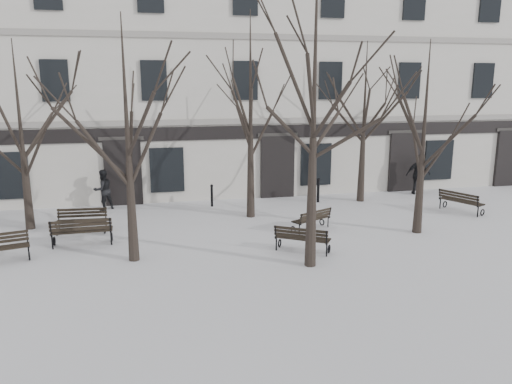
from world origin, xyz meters
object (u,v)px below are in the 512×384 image
object	(u,v)px
tree_3	(425,115)
bench_3	(82,220)
tree_2	(315,70)
bench_2	(302,238)
bench_5	(461,201)
bench_1	(82,230)
bench_4	(312,219)
tree_1	(126,111)

from	to	relation	value
tree_3	bench_3	world-z (taller)	tree_3
tree_2	tree_3	bearing A→B (deg)	25.92
tree_2	bench_2	bearing A→B (deg)	84.40
bench_5	tree_3	bearing A→B (deg)	99.55
tree_2	bench_1	distance (m)	9.19
bench_2	tree_2	bearing A→B (deg)	117.55
bench_2	bench_4	size ratio (longest dim) A/B	1.09
bench_3	bench_1	bearing A→B (deg)	-79.52
bench_3	bench_4	size ratio (longest dim) A/B	1.08
tree_3	bench_4	xyz separation A→B (m)	(-3.64, 1.07, -3.79)
bench_4	bench_2	bearing A→B (deg)	37.25
tree_2	bench_5	bearing A→B (deg)	29.30
tree_3	tree_2	bearing A→B (deg)	-154.08
tree_1	bench_4	xyz separation A→B (m)	(6.35, 1.82, -4.10)
tree_3	bench_3	bearing A→B (deg)	167.85
bench_4	bench_5	size ratio (longest dim) A/B	0.87
bench_1	bench_3	distance (m)	1.58
tree_3	bench_2	size ratio (longest dim) A/B	3.79
tree_3	bench_4	world-z (taller)	tree_3
tree_3	bench_3	xyz separation A→B (m)	(-11.89, 2.56, -3.75)
bench_1	bench_2	xyz separation A→B (m)	(6.95, -2.18, -0.06)
bench_2	bench_3	world-z (taller)	bench_2
bench_1	bench_4	xyz separation A→B (m)	(8.05, 0.08, -0.10)
tree_1	tree_3	bearing A→B (deg)	4.34
bench_4	bench_3	bearing A→B (deg)	-36.99
tree_2	tree_3	xyz separation A→B (m)	(4.86, 2.36, -1.46)
tree_3	bench_4	distance (m)	5.37
tree_3	bench_4	size ratio (longest dim) A/B	4.11
bench_2	bench_4	distance (m)	2.51
bench_1	bench_2	size ratio (longest dim) A/B	1.11
tree_2	tree_1	bearing A→B (deg)	162.66
tree_3	bench_2	world-z (taller)	tree_3
tree_1	bench_1	distance (m)	4.69
bench_3	bench_4	bearing A→B (deg)	-6.65
tree_2	tree_3	size ratio (longest dim) A/B	1.34
tree_2	bench_5	world-z (taller)	tree_2
tree_3	bench_2	bearing A→B (deg)	-165.92
tree_1	tree_2	xyz separation A→B (m)	(5.14, -1.60, 1.14)
tree_1	tree_3	size ratio (longest dim) A/B	1.07
tree_3	bench_5	xyz separation A→B (m)	(3.23, 2.18, -3.73)
bench_4	tree_1	bearing A→B (deg)	-10.70
tree_1	bench_3	world-z (taller)	tree_1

